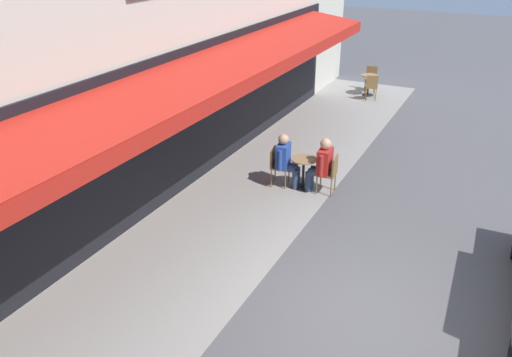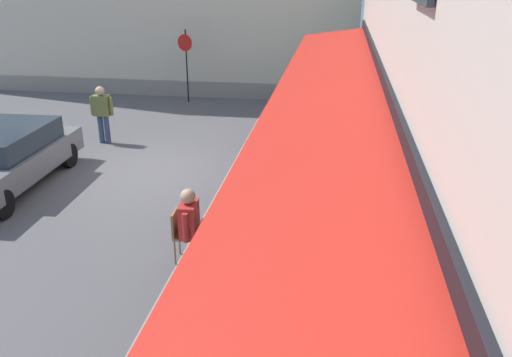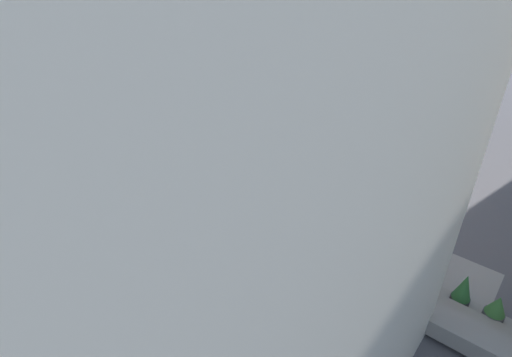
{
  "view_description": "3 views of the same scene",
  "coord_description": "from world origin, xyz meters",
  "px_view_note": "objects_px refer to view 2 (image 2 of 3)",
  "views": [
    {
      "loc": [
        6.51,
        1.38,
        5.46
      ],
      "look_at": [
        -2.01,
        -2.86,
        0.9
      ],
      "focal_mm": 36.54,
      "sensor_mm": 36.0,
      "label": 1
    },
    {
      "loc": [
        -11.23,
        -4.28,
        4.64
      ],
      "look_at": [
        -2.44,
        -2.92,
        1.02
      ],
      "focal_mm": 36.59,
      "sensor_mm": 36.0,
      "label": 2
    },
    {
      "loc": [
        6.95,
        -12.6,
        8.2
      ],
      "look_at": [
        -0.48,
        -3.48,
        1.03
      ],
      "focal_mm": 29.04,
      "sensor_mm": 36.0,
      "label": 3
    }
  ],
  "objects_px": {
    "walking_pedestrian_in_olive": "(102,110)",
    "no_parking_sign": "(186,53)",
    "seated_companion_in_blue": "(244,225)",
    "potted_plant_mid_terrace": "(307,114)",
    "cafe_table_mid_terrace": "(219,235)",
    "parked_car_grey": "(3,157)",
    "potted_plant_by_steps": "(330,116)",
    "potted_plant_under_sign": "(322,95)",
    "potted_plant_entrance_left": "(320,104)",
    "cafe_chair_wicker_kerbside": "(257,232)",
    "seated_patron_in_red": "(194,223)",
    "potted_plant_entrance_right": "(319,98)",
    "cafe_chair_wicker_back_row": "(181,231)"
  },
  "relations": [
    {
      "from": "potted_plant_entrance_left",
      "to": "cafe_chair_wicker_kerbside",
      "type": "bearing_deg",
      "value": 175.51
    },
    {
      "from": "seated_companion_in_blue",
      "to": "walking_pedestrian_in_olive",
      "type": "height_order",
      "value": "walking_pedestrian_in_olive"
    },
    {
      "from": "seated_companion_in_blue",
      "to": "parked_car_grey",
      "type": "relative_size",
      "value": 0.3
    },
    {
      "from": "cafe_table_mid_terrace",
      "to": "potted_plant_entrance_left",
      "type": "height_order",
      "value": "potted_plant_entrance_left"
    },
    {
      "from": "cafe_table_mid_terrace",
      "to": "seated_patron_in_red",
      "type": "height_order",
      "value": "seated_patron_in_red"
    },
    {
      "from": "potted_plant_mid_terrace",
      "to": "potted_plant_by_steps",
      "type": "bearing_deg",
      "value": -120.64
    },
    {
      "from": "no_parking_sign",
      "to": "potted_plant_mid_terrace",
      "type": "xyz_separation_m",
      "value": [
        -2.73,
        -4.55,
        -1.34
      ]
    },
    {
      "from": "seated_companion_in_blue",
      "to": "potted_plant_mid_terrace",
      "type": "xyz_separation_m",
      "value": [
        8.02,
        -0.55,
        -0.24
      ]
    },
    {
      "from": "no_parking_sign",
      "to": "parked_car_grey",
      "type": "distance_m",
      "value": 8.66
    },
    {
      "from": "seated_companion_in_blue",
      "to": "potted_plant_by_steps",
      "type": "xyz_separation_m",
      "value": [
        7.61,
        -1.24,
        -0.16
      ]
    },
    {
      "from": "seated_companion_in_blue",
      "to": "no_parking_sign",
      "type": "relative_size",
      "value": 0.49
    },
    {
      "from": "potted_plant_mid_terrace",
      "to": "potted_plant_under_sign",
      "type": "bearing_deg",
      "value": -7.61
    },
    {
      "from": "parked_car_grey",
      "to": "seated_companion_in_blue",
      "type": "bearing_deg",
      "value": -111.98
    },
    {
      "from": "potted_plant_entrance_left",
      "to": "potted_plant_by_steps",
      "type": "distance_m",
      "value": 1.28
    },
    {
      "from": "cafe_table_mid_terrace",
      "to": "cafe_chair_wicker_kerbside",
      "type": "bearing_deg",
      "value": -81.33
    },
    {
      "from": "potted_plant_by_steps",
      "to": "potted_plant_entrance_left",
      "type": "bearing_deg",
      "value": 15.41
    },
    {
      "from": "walking_pedestrian_in_olive",
      "to": "no_parking_sign",
      "type": "xyz_separation_m",
      "value": [
        5.01,
        -1.02,
        0.85
      ]
    },
    {
      "from": "seated_patron_in_red",
      "to": "no_parking_sign",
      "type": "distance_m",
      "value": 11.35
    },
    {
      "from": "seated_companion_in_blue",
      "to": "potted_plant_entrance_right",
      "type": "relative_size",
      "value": 1.23
    },
    {
      "from": "potted_plant_mid_terrace",
      "to": "potted_plant_by_steps",
      "type": "xyz_separation_m",
      "value": [
        -0.41,
        -0.69,
        0.08
      ]
    },
    {
      "from": "seated_companion_in_blue",
      "to": "potted_plant_by_steps",
      "type": "height_order",
      "value": "seated_companion_in_blue"
    },
    {
      "from": "potted_plant_entrance_right",
      "to": "parked_car_grey",
      "type": "xyz_separation_m",
      "value": [
        -7.63,
        6.7,
        0.2
      ]
    },
    {
      "from": "potted_plant_mid_terrace",
      "to": "walking_pedestrian_in_olive",
      "type": "bearing_deg",
      "value": 112.24
    },
    {
      "from": "cafe_table_mid_terrace",
      "to": "seated_companion_in_blue",
      "type": "relative_size",
      "value": 0.58
    },
    {
      "from": "potted_plant_under_sign",
      "to": "potted_plant_entrance_left",
      "type": "relative_size",
      "value": 0.92
    },
    {
      "from": "walking_pedestrian_in_olive",
      "to": "no_parking_sign",
      "type": "distance_m",
      "value": 5.19
    },
    {
      "from": "potted_plant_mid_terrace",
      "to": "potted_plant_by_steps",
      "type": "relative_size",
      "value": 0.98
    },
    {
      "from": "walking_pedestrian_in_olive",
      "to": "potted_plant_entrance_left",
      "type": "relative_size",
      "value": 1.65
    },
    {
      "from": "walking_pedestrian_in_olive",
      "to": "potted_plant_mid_terrace",
      "type": "relative_size",
      "value": 1.74
    },
    {
      "from": "cafe_chair_wicker_back_row",
      "to": "walking_pedestrian_in_olive",
      "type": "height_order",
      "value": "walking_pedestrian_in_olive"
    },
    {
      "from": "potted_plant_entrance_left",
      "to": "potted_plant_entrance_right",
      "type": "height_order",
      "value": "potted_plant_entrance_right"
    },
    {
      "from": "cafe_table_mid_terrace",
      "to": "parked_car_grey",
      "type": "xyz_separation_m",
      "value": [
        2.43,
        5.44,
        0.22
      ]
    },
    {
      "from": "cafe_chair_wicker_back_row",
      "to": "potted_plant_by_steps",
      "type": "bearing_deg",
      "value": -16.52
    },
    {
      "from": "seated_companion_in_blue",
      "to": "potted_plant_entrance_right",
      "type": "distance_m",
      "value": 10.03
    },
    {
      "from": "cafe_table_mid_terrace",
      "to": "parked_car_grey",
      "type": "bearing_deg",
      "value": 65.97
    },
    {
      "from": "cafe_table_mid_terrace",
      "to": "potted_plant_under_sign",
      "type": "xyz_separation_m",
      "value": [
        10.82,
        -1.33,
        -0.05
      ]
    },
    {
      "from": "seated_companion_in_blue",
      "to": "walking_pedestrian_in_olive",
      "type": "bearing_deg",
      "value": 41.15
    },
    {
      "from": "walking_pedestrian_in_olive",
      "to": "no_parking_sign",
      "type": "bearing_deg",
      "value": -11.55
    },
    {
      "from": "potted_plant_mid_terrace",
      "to": "potted_plant_entrance_left",
      "type": "xyz_separation_m",
      "value": [
        0.82,
        -0.35,
        0.14
      ]
    },
    {
      "from": "potted_plant_entrance_right",
      "to": "cafe_chair_wicker_back_row",
      "type": "bearing_deg",
      "value": 169.41
    },
    {
      "from": "cafe_table_mid_terrace",
      "to": "potted_plant_under_sign",
      "type": "distance_m",
      "value": 10.91
    },
    {
      "from": "cafe_chair_wicker_back_row",
      "to": "parked_car_grey",
      "type": "relative_size",
      "value": 0.21
    },
    {
      "from": "seated_patron_in_red",
      "to": "walking_pedestrian_in_olive",
      "type": "bearing_deg",
      "value": 35.7
    },
    {
      "from": "cafe_chair_wicker_kerbside",
      "to": "potted_plant_by_steps",
      "type": "height_order",
      "value": "potted_plant_by_steps"
    },
    {
      "from": "potted_plant_under_sign",
      "to": "cafe_table_mid_terrace",
      "type": "bearing_deg",
      "value": 172.98
    },
    {
      "from": "potted_plant_mid_terrace",
      "to": "potted_plant_entrance_right",
      "type": "xyz_separation_m",
      "value": [
        1.97,
        -0.29,
        0.06
      ]
    },
    {
      "from": "potted_plant_under_sign",
      "to": "cafe_chair_wicker_kerbside",
      "type": "bearing_deg",
      "value": 176.23
    },
    {
      "from": "seated_patron_in_red",
      "to": "cafe_table_mid_terrace",
      "type": "bearing_deg",
      "value": -86.38
    },
    {
      "from": "walking_pedestrian_in_olive",
      "to": "potted_plant_entrance_left",
      "type": "height_order",
      "value": "walking_pedestrian_in_olive"
    },
    {
      "from": "no_parking_sign",
      "to": "potted_plant_entrance_right",
      "type": "xyz_separation_m",
      "value": [
        -0.76,
        -4.84,
        -1.28
      ]
    }
  ]
}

